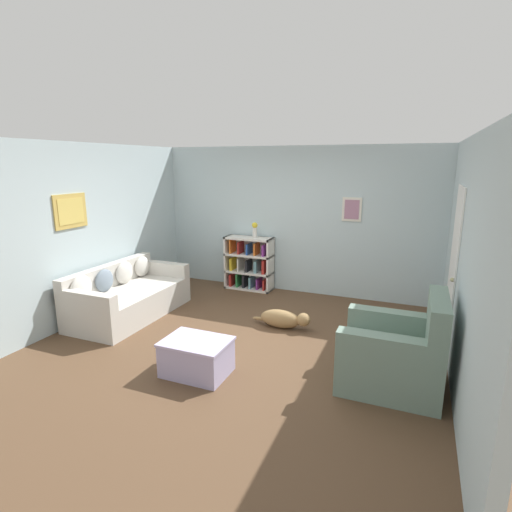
{
  "coord_description": "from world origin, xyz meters",
  "views": [
    {
      "loc": [
        2.04,
        -4.58,
        2.32
      ],
      "look_at": [
        0.0,
        0.4,
        1.05
      ],
      "focal_mm": 28.0,
      "sensor_mm": 36.0,
      "label": 1
    }
  ],
  "objects_px": {
    "couch": "(127,296)",
    "vase": "(255,229)",
    "dog": "(284,319)",
    "bookshelf": "(249,264)",
    "recliner_chair": "(397,354)",
    "coffee_table": "(197,356)"
  },
  "relations": [
    {
      "from": "dog",
      "to": "vase",
      "type": "relative_size",
      "value": 3.14
    },
    {
      "from": "couch",
      "to": "recliner_chair",
      "type": "relative_size",
      "value": 1.86
    },
    {
      "from": "coffee_table",
      "to": "recliner_chair",
      "type": "bearing_deg",
      "value": 15.49
    },
    {
      "from": "bookshelf",
      "to": "recliner_chair",
      "type": "bearing_deg",
      "value": -42.41
    },
    {
      "from": "coffee_table",
      "to": "vase",
      "type": "height_order",
      "value": "vase"
    },
    {
      "from": "couch",
      "to": "bookshelf",
      "type": "distance_m",
      "value": 2.31
    },
    {
      "from": "bookshelf",
      "to": "recliner_chair",
      "type": "height_order",
      "value": "recliner_chair"
    },
    {
      "from": "bookshelf",
      "to": "coffee_table",
      "type": "distance_m",
      "value": 3.17
    },
    {
      "from": "bookshelf",
      "to": "recliner_chair",
      "type": "relative_size",
      "value": 0.95
    },
    {
      "from": "recliner_chair",
      "to": "vase",
      "type": "bearing_deg",
      "value": 136.55
    },
    {
      "from": "couch",
      "to": "vase",
      "type": "distance_m",
      "value": 2.49
    },
    {
      "from": "couch",
      "to": "vase",
      "type": "xyz_separation_m",
      "value": [
        1.33,
        1.94,
        0.84
      ]
    },
    {
      "from": "bookshelf",
      "to": "dog",
      "type": "relative_size",
      "value": 1.11
    },
    {
      "from": "coffee_table",
      "to": "vase",
      "type": "distance_m",
      "value": 3.26
    },
    {
      "from": "vase",
      "to": "dog",
      "type": "bearing_deg",
      "value": -54.59
    },
    {
      "from": "couch",
      "to": "recliner_chair",
      "type": "height_order",
      "value": "recliner_chair"
    },
    {
      "from": "vase",
      "to": "bookshelf",
      "type": "bearing_deg",
      "value": 170.93
    },
    {
      "from": "recliner_chair",
      "to": "couch",
      "type": "bearing_deg",
      "value": 171.94
    },
    {
      "from": "recliner_chair",
      "to": "dog",
      "type": "relative_size",
      "value": 1.16
    },
    {
      "from": "bookshelf",
      "to": "dog",
      "type": "xyz_separation_m",
      "value": [
        1.18,
        -1.52,
        -0.33
      ]
    },
    {
      "from": "bookshelf",
      "to": "coffee_table",
      "type": "bearing_deg",
      "value": -77.54
    },
    {
      "from": "couch",
      "to": "vase",
      "type": "relative_size",
      "value": 6.76
    }
  ]
}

